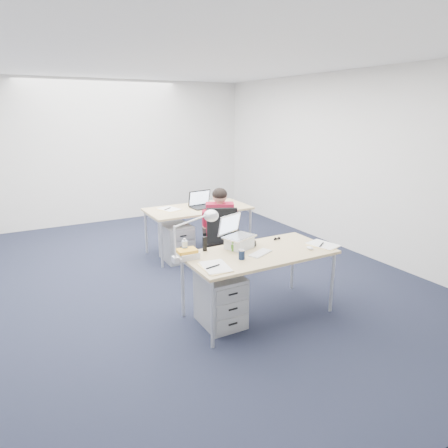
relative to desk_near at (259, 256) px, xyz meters
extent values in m
plane|color=black|center=(-0.49, 1.33, -0.68)|extent=(7.00, 7.00, 0.00)
cube|color=silver|center=(-0.49, 4.83, 0.72)|extent=(6.00, 0.02, 2.80)
cube|color=silver|center=(-0.49, -2.17, 0.72)|extent=(6.00, 0.02, 2.80)
cube|color=silver|center=(2.51, 1.33, 0.72)|extent=(0.02, 7.00, 2.80)
cube|color=white|center=(-0.49, 1.33, 2.12)|extent=(6.00, 7.00, 0.01)
cube|color=tan|center=(0.00, 0.00, 0.03)|extent=(1.60, 0.80, 0.03)
cylinder|color=#B7BABC|center=(-0.75, -0.35, -0.33)|extent=(0.04, 0.04, 0.70)
cylinder|color=#B7BABC|center=(0.75, -0.35, -0.33)|extent=(0.04, 0.04, 0.70)
cylinder|color=#B7BABC|center=(-0.75, 0.35, -0.33)|extent=(0.04, 0.04, 0.70)
cylinder|color=#B7BABC|center=(0.75, 0.35, -0.33)|extent=(0.04, 0.04, 0.70)
cube|color=tan|center=(0.30, 2.17, 0.03)|extent=(1.60, 0.80, 0.03)
cylinder|color=#B7BABC|center=(-0.45, 1.82, -0.33)|extent=(0.04, 0.04, 0.70)
cylinder|color=#B7BABC|center=(1.05, 1.82, -0.33)|extent=(0.04, 0.04, 0.70)
cylinder|color=#B7BABC|center=(-0.45, 2.52, -0.33)|extent=(0.04, 0.04, 0.70)
cylinder|color=#B7BABC|center=(1.05, 2.52, -0.33)|extent=(0.04, 0.04, 0.70)
cylinder|color=black|center=(0.21, 1.26, -0.45)|extent=(0.04, 0.04, 0.38)
cube|color=black|center=(0.21, 1.26, -0.25)|extent=(0.55, 0.55, 0.07)
cube|color=black|center=(0.13, 1.07, 0.06)|extent=(0.38, 0.20, 0.47)
cube|color=maroon|center=(0.20, 1.27, 0.05)|extent=(0.43, 0.34, 0.52)
sphere|color=tan|center=(0.20, 1.27, 0.41)|extent=(0.20, 0.20, 0.20)
cube|color=#999B9E|center=(-0.47, 0.02, -0.41)|extent=(0.40, 0.50, 0.55)
cube|color=#999B9E|center=(-0.14, 2.02, -0.41)|extent=(0.40, 0.50, 0.55)
cube|color=white|center=(-0.02, -0.05, 0.05)|extent=(0.32, 0.23, 0.01)
ellipsoid|color=white|center=(0.53, -0.19, 0.06)|extent=(0.06, 0.09, 0.03)
cylinder|color=#121E38|center=(-0.28, -0.09, 0.10)|extent=(0.08, 0.08, 0.11)
cylinder|color=silver|center=(-0.75, 0.27, 0.14)|extent=(0.07, 0.07, 0.20)
cube|color=silver|center=(-0.75, 0.20, 0.09)|extent=(0.24, 0.20, 0.10)
cube|color=black|center=(-0.50, 0.32, 0.13)|extent=(0.04, 0.03, 0.16)
cube|color=#FFDF93|center=(-0.62, -0.17, 0.05)|extent=(0.27, 0.37, 0.01)
cube|color=#FFDF93|center=(0.75, -0.17, 0.05)|extent=(0.31, 0.38, 0.01)
cylinder|color=white|center=(0.69, 2.13, 0.09)|extent=(0.07, 0.07, 0.09)
cube|color=white|center=(-0.14, 2.28, 0.05)|extent=(0.33, 0.40, 0.01)
camera|label=1|loc=(-2.28, -3.35, 1.50)|focal=32.00mm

